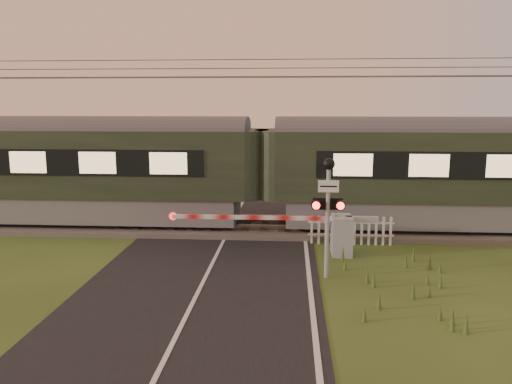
# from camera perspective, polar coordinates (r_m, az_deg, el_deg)

# --- Properties ---
(ground) EXTENTS (160.00, 160.00, 0.00)m
(ground) POSITION_cam_1_polar(r_m,az_deg,el_deg) (12.49, -6.66, -11.42)
(ground) COLOR #35471B
(ground) RESTS_ON ground
(road) EXTENTS (6.00, 140.00, 0.03)m
(road) POSITION_cam_1_polar(r_m,az_deg,el_deg) (12.27, -6.78, -11.77)
(road) COLOR black
(road) RESTS_ON ground
(track_bed) EXTENTS (140.00, 3.40, 0.39)m
(track_bed) POSITION_cam_1_polar(r_m,az_deg,el_deg) (18.61, -2.99, -3.98)
(track_bed) COLOR #47423D
(track_bed) RESTS_ON ground
(overhead_wires) EXTENTS (120.00, 0.62, 0.62)m
(overhead_wires) POSITION_cam_1_polar(r_m,az_deg,el_deg) (18.10, -3.16, 13.69)
(overhead_wires) COLOR black
(overhead_wires) RESTS_ON ground
(train) EXTENTS (40.85, 2.82, 3.80)m
(train) POSITION_cam_1_polar(r_m,az_deg,el_deg) (18.11, 0.67, 2.48)
(train) COLOR slate
(train) RESTS_ON ground
(boom_gate) EXTENTS (6.43, 0.93, 1.23)m
(boom_gate) POSITION_cam_1_polar(r_m,az_deg,el_deg) (15.50, 8.85, -4.64)
(boom_gate) COLOR gray
(boom_gate) RESTS_ON ground
(crossing_signal) EXTENTS (0.81, 0.35, 3.20)m
(crossing_signal) POSITION_cam_1_polar(r_m,az_deg,el_deg) (13.04, 8.24, -0.49)
(crossing_signal) COLOR gray
(crossing_signal) RESTS_ON ground
(picket_fence) EXTENTS (2.79, 0.08, 0.95)m
(picket_fence) POSITION_cam_1_polar(r_m,az_deg,el_deg) (16.66, 10.80, -4.33)
(picket_fence) COLOR silver
(picket_fence) RESTS_ON ground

